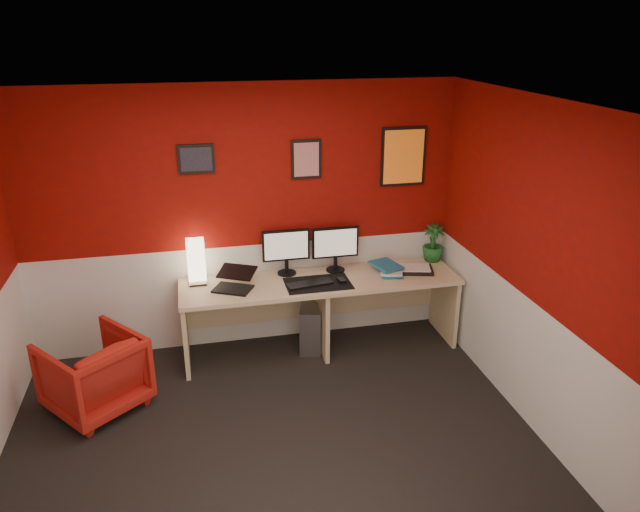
{
  "coord_description": "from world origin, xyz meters",
  "views": [
    {
      "loc": [
        -0.48,
        -3.59,
        2.99
      ],
      "look_at": [
        0.6,
        1.21,
        1.05
      ],
      "focal_mm": 33.69,
      "sensor_mm": 36.0,
      "label": 1
    }
  ],
  "objects_px": {
    "potted_plant": "(433,243)",
    "pc_tower": "(311,325)",
    "shoji_lamp": "(196,263)",
    "desk": "(321,315)",
    "zen_tray": "(414,270)",
    "laptop": "(232,279)",
    "monitor_left": "(286,245)",
    "monitor_right": "(336,242)",
    "armchair": "(94,374)"
  },
  "relations": [
    {
      "from": "desk",
      "to": "monitor_right",
      "type": "xyz_separation_m",
      "value": [
        0.19,
        0.19,
        0.66
      ]
    },
    {
      "from": "desk",
      "to": "zen_tray",
      "type": "relative_size",
      "value": 7.43
    },
    {
      "from": "desk",
      "to": "zen_tray",
      "type": "bearing_deg",
      "value": 0.4
    },
    {
      "from": "shoji_lamp",
      "to": "armchair",
      "type": "relative_size",
      "value": 0.57
    },
    {
      "from": "shoji_lamp",
      "to": "monitor_right",
      "type": "xyz_separation_m",
      "value": [
        1.31,
        0.01,
        0.09
      ]
    },
    {
      "from": "shoji_lamp",
      "to": "monitor_left",
      "type": "relative_size",
      "value": 0.69
    },
    {
      "from": "potted_plant",
      "to": "desk",
      "type": "bearing_deg",
      "value": -169.43
    },
    {
      "from": "zen_tray",
      "to": "shoji_lamp",
      "type": "bearing_deg",
      "value": 175.29
    },
    {
      "from": "potted_plant",
      "to": "monitor_left",
      "type": "bearing_deg",
      "value": -179.54
    },
    {
      "from": "pc_tower",
      "to": "armchair",
      "type": "height_order",
      "value": "armchair"
    },
    {
      "from": "shoji_lamp",
      "to": "potted_plant",
      "type": "bearing_deg",
      "value": 1.21
    },
    {
      "from": "monitor_left",
      "to": "zen_tray",
      "type": "height_order",
      "value": "monitor_left"
    },
    {
      "from": "potted_plant",
      "to": "pc_tower",
      "type": "bearing_deg",
      "value": -173.33
    },
    {
      "from": "shoji_lamp",
      "to": "potted_plant",
      "type": "xyz_separation_m",
      "value": [
        2.32,
        0.05,
        -0.01
      ]
    },
    {
      "from": "monitor_right",
      "to": "potted_plant",
      "type": "bearing_deg",
      "value": 2.14
    },
    {
      "from": "zen_tray",
      "to": "monitor_left",
      "type": "bearing_deg",
      "value": 170.36
    },
    {
      "from": "laptop",
      "to": "pc_tower",
      "type": "xyz_separation_m",
      "value": [
        0.74,
        0.12,
        -0.61
      ]
    },
    {
      "from": "desk",
      "to": "laptop",
      "type": "height_order",
      "value": "laptop"
    },
    {
      "from": "monitor_right",
      "to": "laptop",
      "type": "bearing_deg",
      "value": -167.12
    },
    {
      "from": "desk",
      "to": "shoji_lamp",
      "type": "xyz_separation_m",
      "value": [
        -1.12,
        0.18,
        0.56
      ]
    },
    {
      "from": "monitor_left",
      "to": "potted_plant",
      "type": "distance_m",
      "value": 1.49
    },
    {
      "from": "shoji_lamp",
      "to": "armchair",
      "type": "distance_m",
      "value": 1.28
    },
    {
      "from": "shoji_lamp",
      "to": "monitor_right",
      "type": "relative_size",
      "value": 0.69
    },
    {
      "from": "desk",
      "to": "monitor_left",
      "type": "distance_m",
      "value": 0.74
    },
    {
      "from": "monitor_left",
      "to": "shoji_lamp",
      "type": "bearing_deg",
      "value": -177.47
    },
    {
      "from": "monitor_left",
      "to": "armchair",
      "type": "distance_m",
      "value": 2.0
    },
    {
      "from": "shoji_lamp",
      "to": "laptop",
      "type": "bearing_deg",
      "value": -36.21
    },
    {
      "from": "laptop",
      "to": "zen_tray",
      "type": "bearing_deg",
      "value": 29.26
    },
    {
      "from": "potted_plant",
      "to": "zen_tray",
      "type": "bearing_deg",
      "value": -141.71
    },
    {
      "from": "shoji_lamp",
      "to": "laptop",
      "type": "distance_m",
      "value": 0.38
    },
    {
      "from": "desk",
      "to": "monitor_left",
      "type": "xyz_separation_m",
      "value": [
        -0.28,
        0.21,
        0.66
      ]
    },
    {
      "from": "monitor_left",
      "to": "armchair",
      "type": "xyz_separation_m",
      "value": [
        -1.72,
        -0.73,
        -0.7
      ]
    },
    {
      "from": "armchair",
      "to": "pc_tower",
      "type": "bearing_deg",
      "value": 158.57
    },
    {
      "from": "desk",
      "to": "monitor_right",
      "type": "distance_m",
      "value": 0.71
    },
    {
      "from": "laptop",
      "to": "potted_plant",
      "type": "relative_size",
      "value": 0.88
    },
    {
      "from": "potted_plant",
      "to": "armchair",
      "type": "bearing_deg",
      "value": -166.92
    },
    {
      "from": "monitor_right",
      "to": "pc_tower",
      "type": "xyz_separation_m",
      "value": [
        -0.27,
        -0.11,
        -0.8
      ]
    },
    {
      "from": "shoji_lamp",
      "to": "zen_tray",
      "type": "height_order",
      "value": "shoji_lamp"
    },
    {
      "from": "shoji_lamp",
      "to": "potted_plant",
      "type": "height_order",
      "value": "shoji_lamp"
    },
    {
      "from": "shoji_lamp",
      "to": "desk",
      "type": "bearing_deg",
      "value": -8.89
    },
    {
      "from": "monitor_left",
      "to": "monitor_right",
      "type": "height_order",
      "value": "same"
    },
    {
      "from": "monitor_right",
      "to": "shoji_lamp",
      "type": "bearing_deg",
      "value": -179.51
    },
    {
      "from": "monitor_right",
      "to": "desk",
      "type": "bearing_deg",
      "value": -135.29
    },
    {
      "from": "laptop",
      "to": "armchair",
      "type": "relative_size",
      "value": 0.47
    },
    {
      "from": "desk",
      "to": "potted_plant",
      "type": "distance_m",
      "value": 1.34
    },
    {
      "from": "pc_tower",
      "to": "monitor_left",
      "type": "bearing_deg",
      "value": 161.07
    },
    {
      "from": "zen_tray",
      "to": "pc_tower",
      "type": "bearing_deg",
      "value": 176.12
    },
    {
      "from": "monitor_right",
      "to": "potted_plant",
      "type": "height_order",
      "value": "monitor_right"
    },
    {
      "from": "laptop",
      "to": "monitor_left",
      "type": "xyz_separation_m",
      "value": [
        0.54,
        0.26,
        0.18
      ]
    },
    {
      "from": "zen_tray",
      "to": "armchair",
      "type": "xyz_separation_m",
      "value": [
        -2.93,
        -0.53,
        -0.43
      ]
    }
  ]
}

